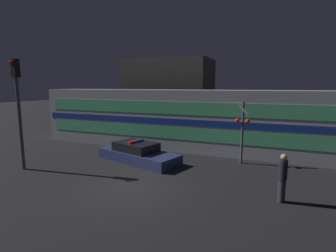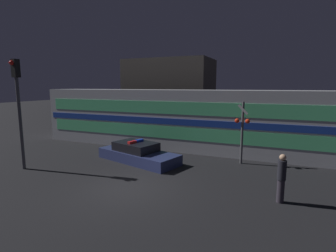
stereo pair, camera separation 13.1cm
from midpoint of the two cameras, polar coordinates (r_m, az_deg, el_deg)
ground_plane at (r=11.64m, az=-8.82°, el=-13.22°), size 120.00×120.00×0.00m
train at (r=18.07m, az=5.17°, el=1.39°), size 22.93×3.01×4.05m
police_car at (r=15.35m, az=-6.81°, el=-5.99°), size 5.31×3.15×1.21m
pedestrian at (r=10.77m, az=23.34°, el=-10.27°), size 0.31×0.31×1.86m
crossing_signal_near at (r=15.00m, az=15.63°, el=-0.54°), size 0.81×0.34×3.48m
traffic_light_corner at (r=15.31m, az=-30.06°, el=4.66°), size 0.30×0.46×5.64m
building_left at (r=26.44m, az=-0.02°, el=6.82°), size 8.30×4.85×6.87m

